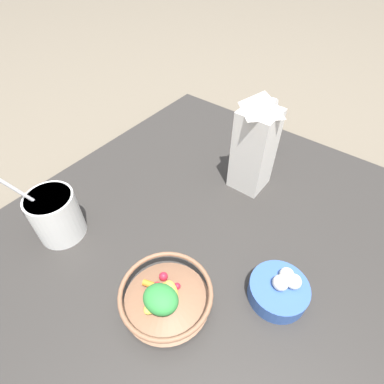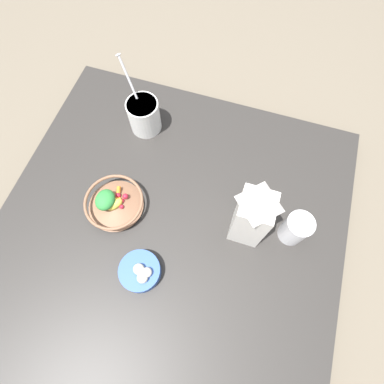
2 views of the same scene
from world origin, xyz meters
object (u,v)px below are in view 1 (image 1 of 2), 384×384
fruit_bowl (165,296)px  drinking_cup (265,139)px  yogurt_tub (55,214)px  garlic_bowl (279,290)px  milk_carton (255,143)px

fruit_bowl → drinking_cup: 0.59m
yogurt_tub → garlic_bowl: bearing=-70.7°
milk_carton → drinking_cup: bearing=12.4°
milk_carton → garlic_bowl: milk_carton is taller
fruit_bowl → garlic_bowl: fruit_bowl is taller
yogurt_tub → fruit_bowl: bearing=-87.0°
fruit_bowl → milk_carton: milk_carton is taller
milk_carton → drinking_cup: size_ratio=2.43×
drinking_cup → garlic_bowl: size_ratio=0.96×
milk_carton → garlic_bowl: 0.38m
yogurt_tub → garlic_bowl: size_ratio=2.11×
fruit_bowl → yogurt_tub: (-0.02, 0.34, 0.04)m
milk_carton → fruit_bowl: bearing=-173.2°
drinking_cup → garlic_bowl: 0.49m
drinking_cup → milk_carton: bearing=-167.6°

